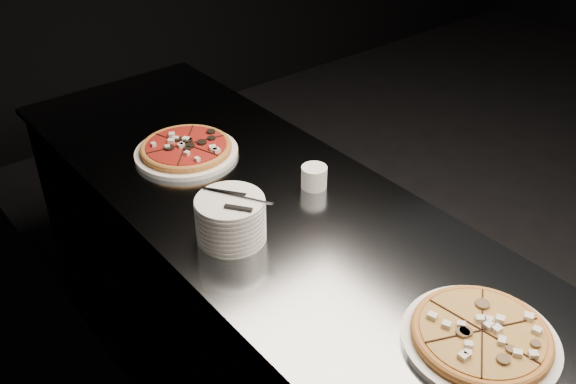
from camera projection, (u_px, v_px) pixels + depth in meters
wall_left at (160, 102)px, 1.37m from camera, size 0.02×5.00×2.80m
counter at (293, 335)px, 2.08m from camera, size 0.74×2.44×0.92m
pizza_mushroom at (481, 336)px, 1.42m from camera, size 0.41×0.41×0.04m
pizza_tomato at (186, 149)px, 2.12m from camera, size 0.36×0.36×0.04m
plate_stack at (231, 219)px, 1.72m from camera, size 0.19×0.19×0.13m
cutlery at (235, 200)px, 1.68m from camera, size 0.10×0.19×0.01m
ramekin at (314, 176)px, 1.95m from camera, size 0.08×0.08×0.07m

